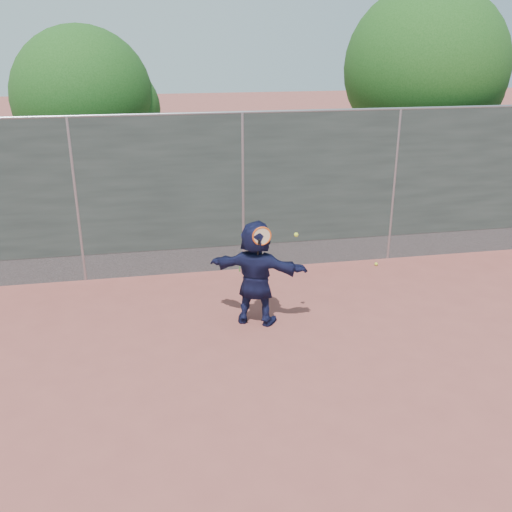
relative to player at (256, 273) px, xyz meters
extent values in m
plane|color=#9E4C42|center=(0.17, -1.27, -0.84)|extent=(80.00, 80.00, 0.00)
imported|color=#16193D|center=(0.00, 0.00, 0.00)|extent=(1.63, 1.10, 1.69)
sphere|color=#CDDE31|center=(2.79, 1.88, -0.81)|extent=(0.07, 0.07, 0.07)
cube|color=#38423D|center=(0.17, 2.23, 0.91)|extent=(20.00, 0.04, 2.50)
cube|color=slate|center=(0.17, 2.23, -0.59)|extent=(20.00, 0.03, 0.50)
cylinder|color=gray|center=(0.17, 2.23, 2.16)|extent=(20.00, 0.05, 0.05)
cylinder|color=gray|center=(-2.83, 2.23, 0.66)|extent=(0.06, 0.06, 3.00)
cylinder|color=gray|center=(0.17, 2.23, 0.66)|extent=(0.06, 0.06, 3.00)
cylinder|color=gray|center=(3.17, 2.23, 0.66)|extent=(0.06, 0.06, 3.00)
torus|color=#E75115|center=(0.05, -0.20, 0.67)|extent=(0.29, 0.04, 0.29)
cylinder|color=beige|center=(0.05, -0.20, 0.67)|extent=(0.25, 0.02, 0.25)
cylinder|color=black|center=(0.00, -0.18, 0.47)|extent=(0.03, 0.13, 0.33)
sphere|color=#CDDE31|center=(0.59, -0.13, 0.63)|extent=(0.07, 0.07, 0.07)
cylinder|color=#382314|center=(4.67, 4.43, 0.46)|extent=(0.28, 0.28, 2.60)
sphere|color=#23561C|center=(4.67, 4.43, 2.75)|extent=(3.60, 3.60, 3.60)
sphere|color=#23561C|center=(5.39, 4.63, 2.39)|extent=(2.52, 2.52, 2.52)
cylinder|color=#382314|center=(-2.83, 5.23, 0.26)|extent=(0.28, 0.28, 2.20)
sphere|color=#23561C|center=(-2.83, 5.23, 2.18)|extent=(3.00, 3.00, 3.00)
sphere|color=#23561C|center=(-2.23, 5.43, 1.88)|extent=(2.10, 2.10, 2.10)
cone|color=#387226|center=(0.42, 2.11, -0.71)|extent=(0.03, 0.03, 0.26)
cone|color=#387226|center=(0.72, 2.13, -0.69)|extent=(0.03, 0.03, 0.30)
cone|color=#387226|center=(0.07, 2.09, -0.73)|extent=(0.03, 0.03, 0.22)
camera|label=1|loc=(-1.51, -7.98, 3.44)|focal=40.00mm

